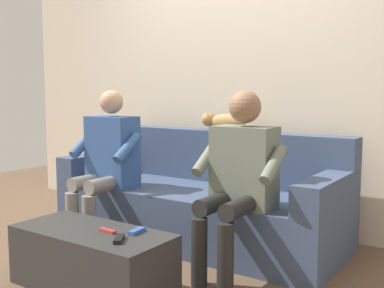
{
  "coord_description": "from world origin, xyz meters",
  "views": [
    {
      "loc": [
        -1.97,
        2.85,
        1.16
      ],
      "look_at": [
        0.0,
        -0.02,
        0.76
      ],
      "focal_mm": 43.47,
      "sensor_mm": 36.0,
      "label": 1
    }
  ],
  "objects_px": {
    "cat_on_backrest": "(224,122)",
    "coffee_table": "(92,259)",
    "remote_blue": "(137,231)",
    "person_left_seated": "(239,173)",
    "couch": "(201,201)",
    "person_right_seated": "(107,158)",
    "remote_black": "(119,239)",
    "remote_red": "(107,231)"
  },
  "relations": [
    {
      "from": "coffee_table",
      "to": "person_left_seated",
      "type": "relative_size",
      "value": 0.84
    },
    {
      "from": "cat_on_backrest",
      "to": "coffee_table",
      "type": "bearing_deg",
      "value": 88.9
    },
    {
      "from": "couch",
      "to": "remote_red",
      "type": "height_order",
      "value": "couch"
    },
    {
      "from": "coffee_table",
      "to": "remote_red",
      "type": "xyz_separation_m",
      "value": [
        -0.11,
        -0.02,
        0.19
      ]
    },
    {
      "from": "couch",
      "to": "cat_on_backrest",
      "type": "bearing_deg",
      "value": -95.51
    },
    {
      "from": "coffee_table",
      "to": "remote_black",
      "type": "xyz_separation_m",
      "value": [
        -0.27,
        0.06,
        0.19
      ]
    },
    {
      "from": "cat_on_backrest",
      "to": "couch",
      "type": "bearing_deg",
      "value": 84.49
    },
    {
      "from": "couch",
      "to": "remote_blue",
      "type": "distance_m",
      "value": 1.09
    },
    {
      "from": "remote_red",
      "to": "remote_blue",
      "type": "xyz_separation_m",
      "value": [
        -0.15,
        -0.09,
        0.0
      ]
    },
    {
      "from": "couch",
      "to": "remote_blue",
      "type": "bearing_deg",
      "value": 103.52
    },
    {
      "from": "person_left_seated",
      "to": "remote_blue",
      "type": "xyz_separation_m",
      "value": [
        0.33,
        0.6,
        -0.28
      ]
    },
    {
      "from": "person_right_seated",
      "to": "cat_on_backrest",
      "type": "distance_m",
      "value": 0.99
    },
    {
      "from": "person_right_seated",
      "to": "remote_black",
      "type": "distance_m",
      "value": 1.19
    },
    {
      "from": "person_right_seated",
      "to": "remote_blue",
      "type": "relative_size",
      "value": 9.7
    },
    {
      "from": "person_left_seated",
      "to": "remote_red",
      "type": "xyz_separation_m",
      "value": [
        0.47,
        0.69,
        -0.28
      ]
    },
    {
      "from": "person_right_seated",
      "to": "remote_black",
      "type": "bearing_deg",
      "value": 137.6
    },
    {
      "from": "person_left_seated",
      "to": "remote_red",
      "type": "distance_m",
      "value": 0.88
    },
    {
      "from": "coffee_table",
      "to": "couch",
      "type": "bearing_deg",
      "value": -90.0
    },
    {
      "from": "person_right_seated",
      "to": "remote_black",
      "type": "xyz_separation_m",
      "value": [
        -0.85,
        0.78,
        -0.28
      ]
    },
    {
      "from": "person_right_seated",
      "to": "remote_red",
      "type": "distance_m",
      "value": 1.02
    },
    {
      "from": "cat_on_backrest",
      "to": "remote_red",
      "type": "height_order",
      "value": "cat_on_backrest"
    },
    {
      "from": "remote_red",
      "to": "couch",
      "type": "bearing_deg",
      "value": 99.23
    },
    {
      "from": "person_right_seated",
      "to": "coffee_table",
      "type": "bearing_deg",
      "value": 128.87
    },
    {
      "from": "remote_red",
      "to": "cat_on_backrest",
      "type": "bearing_deg",
      "value": 97.04
    },
    {
      "from": "person_right_seated",
      "to": "remote_blue",
      "type": "distance_m",
      "value": 1.07
    },
    {
      "from": "remote_black",
      "to": "coffee_table",
      "type": "bearing_deg",
      "value": -134.19
    },
    {
      "from": "person_right_seated",
      "to": "remote_black",
      "type": "height_order",
      "value": "person_right_seated"
    },
    {
      "from": "couch",
      "to": "cat_on_backrest",
      "type": "height_order",
      "value": "cat_on_backrest"
    },
    {
      "from": "couch",
      "to": "remote_black",
      "type": "height_order",
      "value": "couch"
    },
    {
      "from": "person_left_seated",
      "to": "remote_blue",
      "type": "bearing_deg",
      "value": 61.6
    },
    {
      "from": "remote_blue",
      "to": "person_left_seated",
      "type": "bearing_deg",
      "value": -34.83
    },
    {
      "from": "person_right_seated",
      "to": "cat_on_backrest",
      "type": "relative_size",
      "value": 2.09
    },
    {
      "from": "couch",
      "to": "person_right_seated",
      "type": "distance_m",
      "value": 0.81
    },
    {
      "from": "person_left_seated",
      "to": "person_right_seated",
      "type": "relative_size",
      "value": 1.0
    },
    {
      "from": "cat_on_backrest",
      "to": "remote_blue",
      "type": "height_order",
      "value": "cat_on_backrest"
    },
    {
      "from": "couch",
      "to": "person_right_seated",
      "type": "relative_size",
      "value": 1.91
    },
    {
      "from": "remote_red",
      "to": "remote_black",
      "type": "relative_size",
      "value": 0.93
    },
    {
      "from": "person_right_seated",
      "to": "cat_on_backrest",
      "type": "height_order",
      "value": "person_right_seated"
    },
    {
      "from": "couch",
      "to": "person_left_seated",
      "type": "xyz_separation_m",
      "value": [
        -0.58,
        0.45,
        0.35
      ]
    },
    {
      "from": "couch",
      "to": "remote_blue",
      "type": "height_order",
      "value": "couch"
    },
    {
      "from": "person_left_seated",
      "to": "remote_black",
      "type": "xyz_separation_m",
      "value": [
        0.31,
        0.77,
        -0.28
      ]
    },
    {
      "from": "person_left_seated",
      "to": "coffee_table",
      "type": "bearing_deg",
      "value": 50.72
    }
  ]
}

